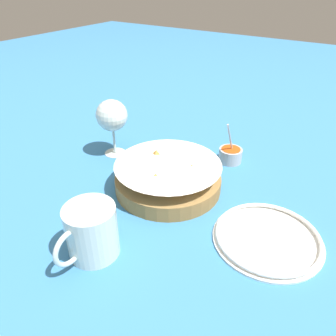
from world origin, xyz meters
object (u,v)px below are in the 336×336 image
(food_basket, at_px, (168,178))
(side_plate, at_px, (268,237))
(beer_mug, at_px, (92,233))
(wine_glass, at_px, (112,117))
(sauce_cup, at_px, (230,154))

(food_basket, bearing_deg, side_plate, 81.10)
(beer_mug, bearing_deg, wine_glass, -144.72)
(food_basket, distance_m, beer_mug, 0.25)
(food_basket, height_order, beer_mug, beer_mug)
(food_basket, bearing_deg, wine_glass, -105.52)
(sauce_cup, xyz_separation_m, beer_mug, (0.45, -0.07, 0.03))
(beer_mug, bearing_deg, side_plate, 128.52)
(food_basket, distance_m, sauce_cup, 0.21)
(food_basket, height_order, wine_glass, wine_glass)
(wine_glass, relative_size, beer_mug, 1.19)
(beer_mug, relative_size, side_plate, 0.63)
(sauce_cup, bearing_deg, side_plate, 38.05)
(side_plate, bearing_deg, food_basket, -98.90)
(sauce_cup, bearing_deg, beer_mug, -9.35)
(food_basket, xyz_separation_m, beer_mug, (0.25, -0.00, 0.02))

